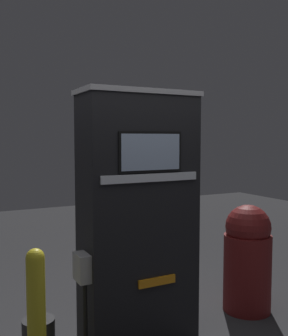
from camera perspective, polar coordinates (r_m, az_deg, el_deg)
The scene contains 3 objects.
gas_pump at distance 3.25m, azimuth -0.89°, elevation -7.42°, with size 1.04×0.46×2.09m.
safety_bollard at distance 2.82m, azimuth -15.33°, elevation -20.64°, with size 0.12×0.12×1.01m.
trash_bin at distance 4.11m, azimuth 14.78°, elevation -12.39°, with size 0.47×0.47×1.06m.
Camera 1 is at (-1.42, -2.64, 1.71)m, focal length 42.00 mm.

